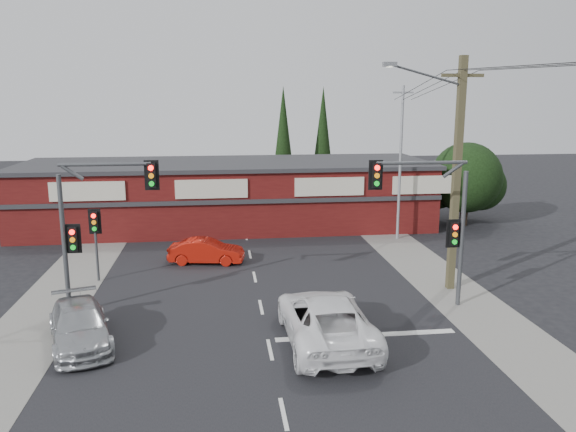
{
  "coord_description": "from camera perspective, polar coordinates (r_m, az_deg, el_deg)",
  "views": [
    {
      "loc": [
        -1.56,
        -19.67,
        8.27
      ],
      "look_at": [
        1.26,
        3.0,
        3.47
      ],
      "focal_mm": 35.0,
      "sensor_mm": 36.0,
      "label": 1
    }
  ],
  "objects": [
    {
      "name": "verge_left",
      "position": [
        26.92,
        -21.81,
        -6.89
      ],
      "size": [
        3.0,
        70.0,
        0.02
      ],
      "primitive_type": "cube",
      "color": "gray",
      "rests_on": "ground"
    },
    {
      "name": "utility_pole",
      "position": [
        24.9,
        16.51,
        4.74
      ],
      "size": [
        4.38,
        0.59,
        10.0
      ],
      "color": "brown",
      "rests_on": "ground"
    },
    {
      "name": "steel_pole",
      "position": [
        33.57,
        11.34,
        5.53
      ],
      "size": [
        1.2,
        0.16,
        9.0
      ],
      "color": "gray",
      "rests_on": "ground"
    },
    {
      "name": "conifer_near",
      "position": [
        44.05,
        -0.48,
        8.23
      ],
      "size": [
        1.8,
        1.8,
        9.25
      ],
      "color": "#2D2116",
      "rests_on": "ground"
    },
    {
      "name": "traffic_mast_right",
      "position": [
        22.73,
        14.8,
        0.5
      ],
      "size": [
        3.96,
        0.27,
        5.97
      ],
      "color": "#47494C",
      "rests_on": "ground"
    },
    {
      "name": "stop_line",
      "position": [
        20.58,
        7.93,
        -11.9
      ],
      "size": [
        6.5,
        0.35,
        0.01
      ],
      "primitive_type": "cube",
      "color": "silver",
      "rests_on": "ground"
    },
    {
      "name": "traffic_mast_left",
      "position": [
        22.63,
        -19.37,
        0.12
      ],
      "size": [
        3.77,
        0.27,
        5.97
      ],
      "color": "#47494C",
      "rests_on": "ground"
    },
    {
      "name": "verge_right",
      "position": [
        27.89,
        14.48,
        -5.76
      ],
      "size": [
        3.0,
        70.0,
        0.02
      ],
      "primitive_type": "cube",
      "color": "gray",
      "rests_on": "ground"
    },
    {
      "name": "pedestal_signal",
      "position": [
        26.93,
        -19.0,
        -1.37
      ],
      "size": [
        0.55,
        0.27,
        3.38
      ],
      "color": "#47494C",
      "rests_on": "ground"
    },
    {
      "name": "shop_building",
      "position": [
        37.17,
        -6.12,
        2.29
      ],
      "size": [
        27.3,
        8.4,
        4.22
      ],
      "color": "#490F0E",
      "rests_on": "ground"
    },
    {
      "name": "road_strip",
      "position": [
        26.06,
        -3.31,
        -6.65
      ],
      "size": [
        14.0,
        70.0,
        0.01
      ],
      "primitive_type": "cube",
      "color": "black",
      "rests_on": "ground"
    },
    {
      "name": "tree_cluster",
      "position": [
        39.05,
        17.61,
        3.4
      ],
      "size": [
        5.9,
        5.1,
        5.5
      ],
      "color": "#2D2116",
      "rests_on": "ground"
    },
    {
      "name": "lane_dashes",
      "position": [
        24.81,
        -3.11,
        -7.59
      ],
      "size": [
        0.12,
        44.96,
        0.01
      ],
      "color": "silver",
      "rests_on": "ground"
    },
    {
      "name": "white_suv",
      "position": [
        19.65,
        3.86,
        -10.38
      ],
      "size": [
        2.89,
        6.1,
        1.68
      ],
      "primitive_type": "imported",
      "rotation": [
        0.0,
        0.0,
        3.16
      ],
      "color": "white",
      "rests_on": "ground"
    },
    {
      "name": "power_lines",
      "position": [
        19.92,
        23.81,
        13.1
      ],
      "size": [
        2.01,
        29.0,
        1.22
      ],
      "color": "black",
      "rests_on": "ground"
    },
    {
      "name": "silver_suv",
      "position": [
        20.76,
        -20.41,
        -10.39
      ],
      "size": [
        3.15,
        4.97,
        1.34
      ],
      "primitive_type": "imported",
      "rotation": [
        0.0,
        0.0,
        0.3
      ],
      "color": "#AEB1B3",
      "rests_on": "ground"
    },
    {
      "name": "ground",
      "position": [
        21.39,
        -2.4,
        -10.9
      ],
      "size": [
        120.0,
        120.0,
        0.0
      ],
      "primitive_type": "plane",
      "color": "black",
      "rests_on": "ground"
    },
    {
      "name": "conifer_far",
      "position": [
        46.54,
        3.56,
        8.4
      ],
      "size": [
        1.8,
        1.8,
        9.25
      ],
      "color": "#2D2116",
      "rests_on": "ground"
    },
    {
      "name": "red_sedan",
      "position": [
        29.0,
        -8.3,
        -3.55
      ],
      "size": [
        3.96,
        1.91,
        1.25
      ],
      "primitive_type": "imported",
      "rotation": [
        0.0,
        0.0,
        1.41
      ],
      "color": "#B7170B",
      "rests_on": "ground"
    }
  ]
}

